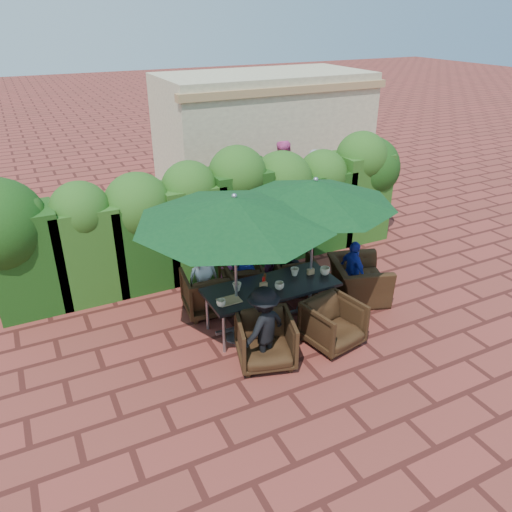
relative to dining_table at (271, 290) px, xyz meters
name	(u,v)px	position (x,y,z in m)	size (l,w,h in m)	color
ground	(269,322)	(0.00, 0.07, -0.67)	(80.00, 80.00, 0.00)	maroon
dining_table	(271,290)	(0.00, 0.00, 0.00)	(2.21, 0.90, 0.75)	black
umbrella_left	(235,210)	(-0.66, -0.06, 1.54)	(3.00, 3.00, 2.46)	gray
umbrella_right	(315,192)	(0.80, 0.07, 1.54)	(2.61, 2.61, 2.46)	gray
chair_far_left	(208,290)	(-0.78, 0.88, -0.25)	(0.82, 0.77, 0.84)	black
chair_far_mid	(241,279)	(-0.07, 1.03, -0.29)	(0.75, 0.70, 0.77)	black
chair_far_right	(294,272)	(0.93, 0.85, -0.29)	(0.75, 0.70, 0.77)	black
chair_near_left	(266,338)	(-0.54, -0.84, -0.25)	(0.82, 0.77, 0.85)	black
chair_near_right	(333,322)	(0.63, -0.91, -0.27)	(0.79, 0.74, 0.82)	black
chair_end_right	(359,274)	(1.87, 0.09, -0.20)	(1.09, 0.71, 0.95)	black
adult_far_left	(203,279)	(-0.79, 1.05, -0.11)	(0.56, 0.33, 1.13)	white
adult_far_mid	(246,267)	(-0.01, 0.93, 0.00)	(0.48, 0.39, 1.34)	#1C2898
adult_far_right	(292,256)	(0.94, 0.92, 0.00)	(0.65, 0.40, 1.36)	black
adult_near_left	(264,327)	(-0.59, -0.87, -0.02)	(0.83, 0.38, 1.30)	black
adult_end_right	(353,272)	(1.69, 0.06, -0.09)	(0.68, 0.34, 1.16)	#1C2898
child_left	(227,279)	(-0.33, 1.06, -0.24)	(0.31, 0.25, 0.86)	#E551A2
child_right	(269,269)	(0.55, 1.12, -0.27)	(0.29, 0.24, 0.81)	#A14EAA
pedestrian_a	(257,189)	(1.83, 4.21, 0.19)	(1.61, 0.57, 1.72)	#318F27
pedestrian_b	(281,177)	(2.72, 4.56, 0.26)	(0.90, 0.55, 1.87)	#E551A2
pedestrian_c	(315,180)	(3.60, 4.31, 0.13)	(1.03, 0.47, 1.60)	gray
cup_a	(221,303)	(-0.98, -0.21, 0.13)	(0.14, 0.14, 0.11)	beige
cup_b	(237,287)	(-0.56, 0.12, 0.14)	(0.14, 0.14, 0.14)	beige
cup_c	(279,286)	(0.06, -0.15, 0.14)	(0.16, 0.16, 0.12)	beige
cup_d	(295,272)	(0.52, 0.15, 0.14)	(0.14, 0.14, 0.14)	beige
cup_e	(325,271)	(1.00, -0.06, 0.14)	(0.17, 0.17, 0.13)	beige
ketchup_bottle	(264,282)	(-0.12, 0.05, 0.16)	(0.04, 0.04, 0.17)	#B20C0A
sauce_bottle	(265,278)	(-0.05, 0.13, 0.16)	(0.04, 0.04, 0.17)	#4C230C
serving_tray	(229,300)	(-0.81, -0.12, 0.08)	(0.35, 0.25, 0.02)	#AB8352
number_block_left	(264,285)	(-0.15, -0.01, 0.13)	(0.12, 0.06, 0.10)	tan
number_block_right	(311,272)	(0.79, 0.06, 0.13)	(0.12, 0.06, 0.10)	tan
hedge_wall	(213,207)	(-0.04, 2.39, 0.65)	(9.10, 1.60, 2.48)	#16360E
building	(264,129)	(3.50, 7.06, 0.93)	(6.20, 3.08, 3.20)	beige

